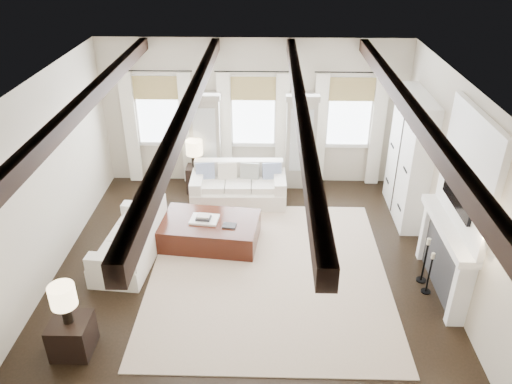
{
  "coord_description": "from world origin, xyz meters",
  "views": [
    {
      "loc": [
        0.32,
        -6.45,
        5.31
      ],
      "look_at": [
        0.12,
        1.07,
        1.15
      ],
      "focal_mm": 35.0,
      "sensor_mm": 36.0,
      "label": 1
    }
  ],
  "objects_px": {
    "side_table_back": "(196,179)",
    "sofa_back": "(239,187)",
    "sofa_left": "(133,241)",
    "ottoman": "(210,231)",
    "side_table_front": "(72,336)"
  },
  "relations": [
    {
      "from": "sofa_back",
      "to": "ottoman",
      "type": "distance_m",
      "value": 1.6
    },
    {
      "from": "sofa_left",
      "to": "ottoman",
      "type": "xyz_separation_m",
      "value": [
        1.28,
        0.5,
        -0.1
      ]
    },
    {
      "from": "sofa_left",
      "to": "ottoman",
      "type": "height_order",
      "value": "sofa_left"
    },
    {
      "from": "ottoman",
      "to": "side_table_front",
      "type": "bearing_deg",
      "value": -114.4
    },
    {
      "from": "ottoman",
      "to": "side_table_back",
      "type": "xyz_separation_m",
      "value": [
        -0.51,
        1.98,
        0.06
      ]
    },
    {
      "from": "sofa_left",
      "to": "side_table_front",
      "type": "height_order",
      "value": "sofa_left"
    },
    {
      "from": "side_table_front",
      "to": "side_table_back",
      "type": "relative_size",
      "value": 0.91
    },
    {
      "from": "ottoman",
      "to": "sofa_back",
      "type": "bearing_deg",
      "value": 80.2
    },
    {
      "from": "ottoman",
      "to": "side_table_front",
      "type": "height_order",
      "value": "side_table_front"
    },
    {
      "from": "sofa_back",
      "to": "side_table_back",
      "type": "relative_size",
      "value": 3.37
    },
    {
      "from": "sofa_back",
      "to": "side_table_back",
      "type": "bearing_deg",
      "value": 155.0
    },
    {
      "from": "sofa_back",
      "to": "sofa_left",
      "type": "distance_m",
      "value": 2.67
    },
    {
      "from": "side_table_front",
      "to": "side_table_back",
      "type": "xyz_separation_m",
      "value": [
        1.1,
        4.68,
        0.03
      ]
    },
    {
      "from": "side_table_front",
      "to": "side_table_back",
      "type": "distance_m",
      "value": 4.8
    },
    {
      "from": "side_table_back",
      "to": "sofa_back",
      "type": "bearing_deg",
      "value": -25.0
    }
  ]
}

